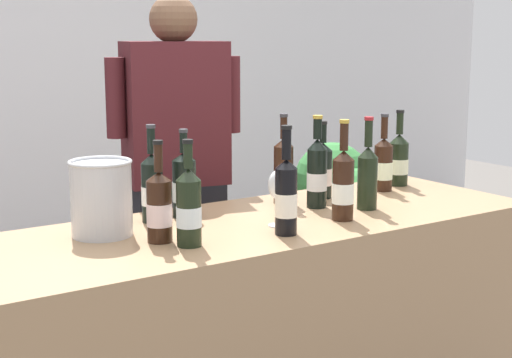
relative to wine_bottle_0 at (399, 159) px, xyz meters
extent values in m
cube|color=white|center=(-0.86, 2.39, 0.38)|extent=(8.00, 0.10, 2.80)
cube|color=#9E7A56|center=(-0.86, -0.21, -0.56)|extent=(2.10, 0.70, 0.90)
cylinder|color=black|center=(0.00, 0.00, -0.02)|extent=(0.08, 0.08, 0.18)
cone|color=black|center=(0.00, 0.00, 0.09)|extent=(0.08, 0.08, 0.04)
cylinder|color=black|center=(0.00, 0.00, 0.15)|extent=(0.03, 0.03, 0.09)
cylinder|color=black|center=(0.00, 0.00, 0.20)|extent=(0.03, 0.03, 0.01)
cylinder|color=silver|center=(0.00, 0.00, -0.03)|extent=(0.08, 0.08, 0.06)
cylinder|color=black|center=(-1.16, -0.01, -0.01)|extent=(0.07, 0.07, 0.20)
cone|color=black|center=(-1.16, -0.01, 0.11)|extent=(0.07, 0.07, 0.03)
cylinder|color=black|center=(-1.16, -0.01, 0.17)|extent=(0.03, 0.03, 0.09)
cylinder|color=#333338|center=(-1.16, -0.01, 0.22)|extent=(0.03, 0.03, 0.01)
cylinder|color=white|center=(-1.16, -0.01, -0.02)|extent=(0.08, 0.08, 0.07)
cylinder|color=black|center=(-0.88, -0.40, 0.00)|extent=(0.07, 0.07, 0.22)
cone|color=black|center=(-0.88, -0.40, 0.12)|extent=(0.07, 0.07, 0.03)
cylinder|color=black|center=(-0.88, -0.40, 0.18)|extent=(0.03, 0.03, 0.10)
cylinder|color=black|center=(-0.88, -0.40, 0.24)|extent=(0.04, 0.04, 0.01)
cylinder|color=white|center=(-0.88, -0.40, -0.01)|extent=(0.07, 0.07, 0.08)
cylinder|color=black|center=(-1.21, -0.35, -0.01)|extent=(0.08, 0.08, 0.20)
cone|color=black|center=(-1.21, -0.35, 0.11)|extent=(0.08, 0.08, 0.04)
cylinder|color=black|center=(-1.21, -0.35, 0.17)|extent=(0.03, 0.03, 0.08)
cylinder|color=black|center=(-1.21, -0.35, 0.21)|extent=(0.03, 0.03, 0.01)
cylinder|color=silver|center=(-1.21, -0.35, -0.02)|extent=(0.08, 0.08, 0.06)
cylinder|color=black|center=(-0.60, -0.35, -0.01)|extent=(0.07, 0.07, 0.21)
cone|color=black|center=(-0.60, -0.35, 0.12)|extent=(0.07, 0.07, 0.03)
cylinder|color=black|center=(-0.60, -0.35, 0.18)|extent=(0.03, 0.03, 0.09)
cylinder|color=#B79333|center=(-0.60, -0.35, 0.23)|extent=(0.03, 0.03, 0.01)
cylinder|color=white|center=(-0.60, -0.35, -0.02)|extent=(0.08, 0.08, 0.07)
cylinder|color=black|center=(-1.26, -0.25, -0.01)|extent=(0.08, 0.08, 0.19)
cone|color=black|center=(-1.26, -0.25, 0.10)|extent=(0.08, 0.08, 0.03)
cylinder|color=black|center=(-1.26, -0.25, 0.15)|extent=(0.03, 0.03, 0.09)
cylinder|color=black|center=(-1.26, -0.25, 0.20)|extent=(0.03, 0.03, 0.01)
cylinder|color=silver|center=(-1.26, -0.25, -0.02)|extent=(0.08, 0.08, 0.07)
cylinder|color=black|center=(-1.04, 0.00, -0.01)|extent=(0.08, 0.08, 0.20)
cone|color=black|center=(-1.04, 0.00, 0.11)|extent=(0.08, 0.08, 0.03)
cylinder|color=black|center=(-1.04, 0.00, 0.15)|extent=(0.03, 0.03, 0.07)
cylinder|color=#333338|center=(-1.04, 0.00, 0.20)|extent=(0.03, 0.03, 0.01)
cylinder|color=silver|center=(-1.04, 0.00, -0.02)|extent=(0.08, 0.08, 0.07)
cylinder|color=black|center=(-0.62, -0.02, 0.00)|extent=(0.07, 0.07, 0.22)
cone|color=black|center=(-0.62, -0.02, 0.12)|extent=(0.07, 0.07, 0.03)
cylinder|color=black|center=(-0.62, -0.02, 0.18)|extent=(0.03, 0.03, 0.08)
cylinder|color=#333338|center=(-0.62, -0.02, 0.23)|extent=(0.03, 0.03, 0.01)
cylinder|color=black|center=(-0.43, -0.02, -0.02)|extent=(0.07, 0.07, 0.19)
cone|color=black|center=(-0.43, -0.02, 0.09)|extent=(0.07, 0.07, 0.03)
cylinder|color=black|center=(-0.43, -0.02, 0.14)|extent=(0.03, 0.03, 0.07)
cylinder|color=black|center=(-0.43, -0.02, 0.19)|extent=(0.03, 0.03, 0.01)
cylinder|color=silver|center=(-0.43, -0.02, -0.03)|extent=(0.08, 0.08, 0.07)
cylinder|color=black|center=(-0.14, -0.05, -0.02)|extent=(0.08, 0.08, 0.19)
cone|color=black|center=(-0.14, -0.05, 0.09)|extent=(0.08, 0.08, 0.03)
cylinder|color=black|center=(-0.14, -0.05, 0.15)|extent=(0.03, 0.03, 0.09)
cylinder|color=#333338|center=(-0.14, -0.05, 0.20)|extent=(0.03, 0.03, 0.01)
cylinder|color=#E1EFC6|center=(-0.14, -0.05, -0.03)|extent=(0.08, 0.08, 0.07)
cylinder|color=black|center=(-0.42, -0.27, -0.01)|extent=(0.07, 0.07, 0.19)
cone|color=black|center=(-0.42, -0.27, 0.10)|extent=(0.07, 0.07, 0.04)
cylinder|color=black|center=(-0.42, -0.27, 0.17)|extent=(0.03, 0.03, 0.10)
cylinder|color=maroon|center=(-0.42, -0.27, 0.22)|extent=(0.03, 0.03, 0.01)
cylinder|color=black|center=(-0.56, -0.14, 0.00)|extent=(0.07, 0.07, 0.22)
cone|color=black|center=(-0.56, -0.14, 0.13)|extent=(0.07, 0.07, 0.04)
cylinder|color=black|center=(-0.56, -0.14, 0.18)|extent=(0.03, 0.03, 0.08)
cylinder|color=#B79333|center=(-0.56, -0.14, 0.23)|extent=(0.04, 0.04, 0.01)
cylinder|color=silver|center=(-0.56, -0.14, -0.01)|extent=(0.08, 0.08, 0.07)
cylinder|color=silver|center=(-0.84, -0.30, -0.11)|extent=(0.07, 0.07, 0.00)
cylinder|color=silver|center=(-0.84, -0.30, -0.06)|extent=(0.01, 0.01, 0.09)
ellipsoid|color=silver|center=(-0.84, -0.30, 0.03)|extent=(0.07, 0.07, 0.10)
ellipsoid|color=maroon|center=(-0.84, -0.30, 0.01)|extent=(0.05, 0.05, 0.04)
cylinder|color=silver|center=(-1.38, -0.08, 0.01)|extent=(0.20, 0.20, 0.24)
torus|color=silver|center=(-1.38, -0.08, 0.13)|extent=(0.20, 0.20, 0.01)
cube|color=black|center=(-0.81, 0.49, -0.55)|extent=(0.41, 0.31, 0.92)
cube|color=#47191E|center=(-0.81, 0.49, 0.20)|extent=(0.45, 0.32, 0.59)
sphere|color=brown|center=(-0.81, 0.49, 0.58)|extent=(0.20, 0.20, 0.20)
cylinder|color=#47191E|center=(-0.57, 0.43, 0.27)|extent=(0.08, 0.08, 0.32)
cylinder|color=#47191E|center=(-1.05, 0.54, 0.27)|extent=(0.08, 0.08, 0.32)
cylinder|color=brown|center=(0.45, 0.80, -0.90)|extent=(0.29, 0.29, 0.23)
sphere|color=#387F3D|center=(0.44, 0.73, -0.33)|extent=(0.30, 0.30, 0.30)
sphere|color=#387F3D|center=(0.37, 0.89, -0.27)|extent=(0.43, 0.43, 0.43)
sphere|color=#387F3D|center=(0.49, 0.78, -0.37)|extent=(0.33, 0.33, 0.33)
sphere|color=#387F3D|center=(0.34, 0.91, -0.40)|extent=(0.32, 0.32, 0.32)
sphere|color=#387F3D|center=(0.36, 0.68, -0.35)|extent=(0.35, 0.35, 0.35)
cylinder|color=#4C3823|center=(0.45, 0.80, -0.48)|extent=(0.05, 0.05, 0.60)
camera|label=1|loc=(-2.31, -2.36, 0.53)|focal=54.30mm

